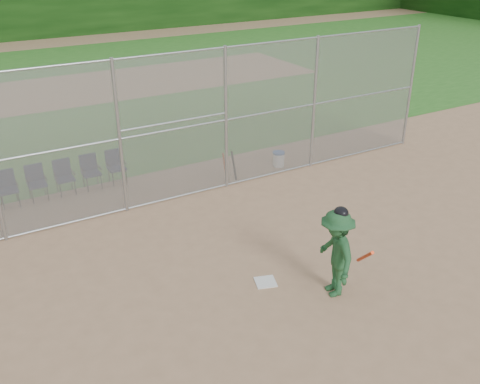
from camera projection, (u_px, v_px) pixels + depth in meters
ground at (300, 285)px, 11.10m from camera, size 100.00×100.00×0.00m
grass_strip at (75, 89)px, 25.13m from camera, size 100.00×100.00×0.00m
dirt_patch_far at (75, 89)px, 25.13m from camera, size 24.00×24.00×0.00m
backstop_fence at (193, 123)px, 14.10m from camera, size 16.09×0.09×4.00m
home_plate at (265, 282)px, 11.17m from camera, size 0.54×0.54×0.02m
batter_at_plate at (336, 253)px, 10.46m from camera, size 1.06×1.40×1.95m
water_cooler at (279, 159)px, 16.69m from camera, size 0.38×0.38×0.47m
spare_bats at (229, 166)px, 15.72m from camera, size 0.36×0.32×0.83m
chair_1 at (8, 189)px, 14.14m from camera, size 0.54×0.52×0.96m
chair_2 at (37, 183)px, 14.47m from camera, size 0.54×0.52×0.96m
chair_3 at (65, 178)px, 14.81m from camera, size 0.54×0.52×0.96m
chair_4 at (91, 172)px, 15.14m from camera, size 0.54×0.52×0.96m
chair_5 at (117, 167)px, 15.48m from camera, size 0.54×0.52×0.96m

